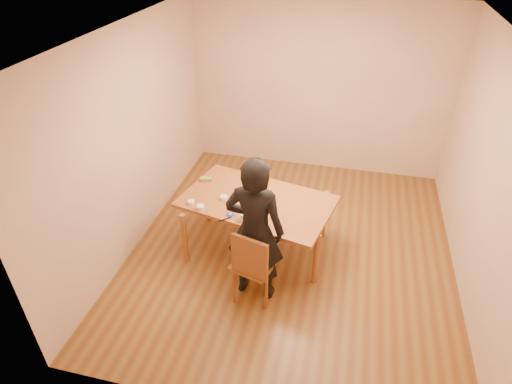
% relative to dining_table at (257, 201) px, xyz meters
% --- Properties ---
extents(room_shell, '(4.00, 4.50, 2.70)m').
position_rel_dining_table_xyz_m(room_shell, '(0.45, 0.43, 0.62)').
color(room_shell, brown).
rests_on(room_shell, ground).
extents(dining_table, '(1.96, 1.42, 0.04)m').
position_rel_dining_table_xyz_m(dining_table, '(0.00, 0.00, 0.00)').
color(dining_table, brown).
rests_on(dining_table, floor).
extents(dining_chair, '(0.52, 0.52, 0.04)m').
position_rel_dining_table_xyz_m(dining_chair, '(0.15, -0.78, -0.28)').
color(dining_chair, brown).
rests_on(dining_chair, floor).
extents(cake_plate, '(0.27, 0.27, 0.02)m').
position_rel_dining_table_xyz_m(cake_plate, '(-0.02, 0.02, 0.03)').
color(cake_plate, red).
rests_on(cake_plate, dining_table).
extents(cake, '(0.24, 0.24, 0.08)m').
position_rel_dining_table_xyz_m(cake, '(-0.02, 0.02, 0.08)').
color(cake, white).
rests_on(cake, cake_plate).
extents(frosting_dome, '(0.23, 0.23, 0.03)m').
position_rel_dining_table_xyz_m(frosting_dome, '(-0.02, 0.02, 0.13)').
color(frosting_dome, white).
rests_on(frosting_dome, cake).
extents(frosting_tub, '(0.09, 0.09, 0.08)m').
position_rel_dining_table_xyz_m(frosting_tub, '(-0.05, -0.41, 0.06)').
color(frosting_tub, white).
rests_on(frosting_tub, dining_table).
extents(frosting_lid, '(0.09, 0.09, 0.01)m').
position_rel_dining_table_xyz_m(frosting_lid, '(-0.23, -0.37, 0.03)').
color(frosting_lid, '#1A26AD').
rests_on(frosting_lid, dining_table).
extents(frosting_dollop, '(0.04, 0.04, 0.02)m').
position_rel_dining_table_xyz_m(frosting_dollop, '(-0.23, -0.37, 0.04)').
color(frosting_dollop, white).
rests_on(frosting_dollop, frosting_lid).
extents(ramekin_green, '(0.09, 0.09, 0.04)m').
position_rel_dining_table_xyz_m(ramekin_green, '(-0.60, -0.33, 0.04)').
color(ramekin_green, white).
rests_on(ramekin_green, dining_table).
extents(ramekin_yellow, '(0.09, 0.09, 0.04)m').
position_rel_dining_table_xyz_m(ramekin_yellow, '(-0.39, -0.08, 0.04)').
color(ramekin_yellow, white).
rests_on(ramekin_yellow, dining_table).
extents(ramekin_multi, '(0.08, 0.08, 0.04)m').
position_rel_dining_table_xyz_m(ramekin_multi, '(-0.75, -0.25, 0.04)').
color(ramekin_multi, white).
rests_on(ramekin_multi, dining_table).
extents(candy_box_pink, '(0.15, 0.12, 0.02)m').
position_rel_dining_table_xyz_m(candy_box_pink, '(-0.74, 0.27, 0.03)').
color(candy_box_pink, '#CC307A').
rests_on(candy_box_pink, dining_table).
extents(candy_box_green, '(0.15, 0.10, 0.02)m').
position_rel_dining_table_xyz_m(candy_box_green, '(-0.74, 0.28, 0.05)').
color(candy_box_green, green).
rests_on(candy_box_green, candy_box_pink).
extents(spatula, '(0.13, 0.12, 0.01)m').
position_rel_dining_table_xyz_m(spatula, '(-0.27, -0.47, 0.03)').
color(spatula, black).
rests_on(spatula, dining_table).
extents(person, '(0.65, 0.45, 1.74)m').
position_rel_dining_table_xyz_m(person, '(0.15, -0.73, 0.14)').
color(person, black).
rests_on(person, floor).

